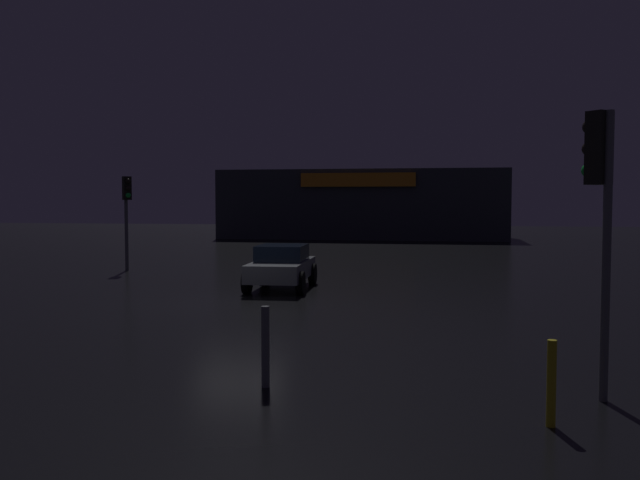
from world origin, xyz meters
TOP-DOWN VIEW (x-y plane):
  - ground_plane at (0.00, 0.00)m, footprint 120.00×120.00m
  - store_building at (-0.33, 33.75)m, footprint 21.21×7.35m
  - traffic_signal_main at (-7.01, 7.66)m, footprint 0.42×0.42m
  - traffic_signal_opposite at (7.74, -7.92)m, footprint 0.42×0.42m
  - car_near at (0.45, 3.27)m, footprint 2.02×4.00m
  - bollard_kerb_a at (6.91, -9.30)m, footprint 0.12×0.12m
  - bollard_kerb_b at (2.89, -8.14)m, footprint 0.13×0.13m

SIDE VIEW (x-z plane):
  - ground_plane at x=0.00m, z-range 0.00..0.00m
  - bollard_kerb_a at x=6.91m, z-range 0.00..1.11m
  - bollard_kerb_b at x=2.89m, z-range 0.00..1.25m
  - car_near at x=0.45m, z-range 0.04..1.46m
  - store_building at x=-0.33m, z-range 0.00..5.12m
  - traffic_signal_main at x=-7.01m, z-range 0.84..4.67m
  - traffic_signal_opposite at x=7.74m, z-range 0.99..5.12m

